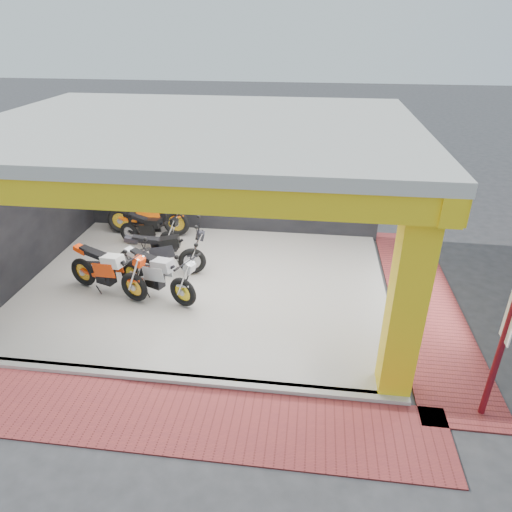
# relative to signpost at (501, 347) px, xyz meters

# --- Properties ---
(ground) EXTENTS (80.00, 80.00, 0.00)m
(ground) POSITION_rel_signpost_xyz_m (-5.06, 1.10, -1.28)
(ground) COLOR #2D2D30
(ground) RESTS_ON ground
(showroom_floor) EXTENTS (8.00, 6.00, 0.10)m
(showroom_floor) POSITION_rel_signpost_xyz_m (-5.06, 3.10, -1.23)
(showroom_floor) COLOR silver
(showroom_floor) RESTS_ON ground
(showroom_ceiling) EXTENTS (8.40, 6.40, 0.20)m
(showroom_ceiling) POSITION_rel_signpost_xyz_m (-5.06, 3.10, 2.32)
(showroom_ceiling) COLOR beige
(showroom_ceiling) RESTS_ON corner_column
(back_wall) EXTENTS (8.20, 0.20, 3.50)m
(back_wall) POSITION_rel_signpost_xyz_m (-5.06, 6.20, 0.47)
(back_wall) COLOR black
(back_wall) RESTS_ON ground
(left_wall) EXTENTS (0.20, 6.20, 3.50)m
(left_wall) POSITION_rel_signpost_xyz_m (-9.16, 3.10, 0.47)
(left_wall) COLOR black
(left_wall) RESTS_ON ground
(corner_column) EXTENTS (0.50, 0.50, 3.50)m
(corner_column) POSITION_rel_signpost_xyz_m (-1.31, 0.35, 0.47)
(corner_column) COLOR yellow
(corner_column) RESTS_ON ground
(header_beam_front) EXTENTS (8.40, 0.30, 0.40)m
(header_beam_front) POSITION_rel_signpost_xyz_m (-5.06, 0.10, 2.02)
(header_beam_front) COLOR yellow
(header_beam_front) RESTS_ON corner_column
(header_beam_right) EXTENTS (0.30, 6.40, 0.40)m
(header_beam_right) POSITION_rel_signpost_xyz_m (-1.06, 3.10, 2.02)
(header_beam_right) COLOR yellow
(header_beam_right) RESTS_ON corner_column
(floor_kerb) EXTENTS (8.00, 0.20, 0.10)m
(floor_kerb) POSITION_rel_signpost_xyz_m (-5.06, 0.08, -1.23)
(floor_kerb) COLOR silver
(floor_kerb) RESTS_ON ground
(paver_front) EXTENTS (9.00, 1.40, 0.03)m
(paver_front) POSITION_rel_signpost_xyz_m (-5.06, -0.70, -1.27)
(paver_front) COLOR maroon
(paver_front) RESTS_ON ground
(paver_right) EXTENTS (1.40, 7.00, 0.03)m
(paver_right) POSITION_rel_signpost_xyz_m (-0.26, 3.10, -1.27)
(paver_right) COLOR maroon
(paver_right) RESTS_ON ground
(signpost) EXTENTS (0.09, 0.33, 2.35)m
(signpost) POSITION_rel_signpost_xyz_m (0.00, 0.00, 0.00)
(signpost) COLOR maroon
(signpost) RESTS_ON ground
(moto_hero) EXTENTS (2.34, 1.49, 1.34)m
(moto_hero) POSITION_rel_signpost_xyz_m (-6.35, 2.21, -0.51)
(moto_hero) COLOR #FC3C0A
(moto_hero) RESTS_ON showroom_floor
(moto_row_a) EXTENTS (2.30, 1.60, 1.32)m
(moto_row_a) POSITION_rel_signpost_xyz_m (-5.29, 2.16, -0.52)
(moto_row_a) COLOR #B6BABE
(moto_row_a) RESTS_ON showroom_floor
(moto_row_b) EXTENTS (2.26, 1.13, 1.32)m
(moto_row_b) POSITION_rel_signpost_xyz_m (-5.44, 3.49, -0.52)
(moto_row_b) COLOR black
(moto_row_b) RESTS_ON showroom_floor
(moto_row_c) EXTENTS (2.46, 0.95, 1.49)m
(moto_row_c) POSITION_rel_signpost_xyz_m (-6.39, 5.50, -0.44)
(moto_row_c) COLOR #F55F0A
(moto_row_c) RESTS_ON showroom_floor
(moto_row_d) EXTENTS (2.07, 1.27, 1.19)m
(moto_row_d) POSITION_rel_signpost_xyz_m (-6.28, 4.48, -0.59)
(moto_row_d) COLOR black
(moto_row_d) RESTS_ON showroom_floor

